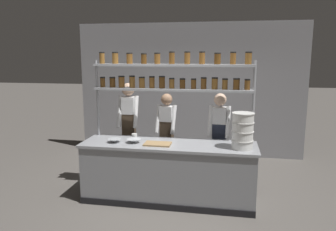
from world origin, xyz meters
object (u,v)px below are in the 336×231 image
object	(u,v)px
chef_left	(129,124)
cutting_board	(158,144)
prep_bowl_center_front	(134,141)
spice_shelf_unit	(172,80)
serving_cup_front	(134,136)
chef_center	(167,132)
container_stack	(243,131)
prep_bowl_near_left	(114,141)
chef_right	(219,135)

from	to	relation	value
chef_left	cutting_board	world-z (taller)	chef_left
prep_bowl_center_front	spice_shelf_unit	bearing A→B (deg)	36.13
spice_shelf_unit	serving_cup_front	distance (m)	1.09
chef_center	cutting_board	world-z (taller)	chef_center
spice_shelf_unit	chef_left	size ratio (longest dim) A/B	1.44
chef_center	container_stack	size ratio (longest dim) A/B	3.02
spice_shelf_unit	prep_bowl_near_left	bearing A→B (deg)	-153.07
container_stack	prep_bowl_center_front	size ratio (longest dim) A/B	2.38
chef_left	prep_bowl_near_left	world-z (taller)	chef_left
cutting_board	prep_bowl_center_front	size ratio (longest dim) A/B	1.81
cutting_board	chef_center	bearing A→B (deg)	92.29
cutting_board	spice_shelf_unit	bearing A→B (deg)	71.26
cutting_board	prep_bowl_center_front	bearing A→B (deg)	173.30
chef_left	prep_bowl_center_front	bearing A→B (deg)	-71.29
spice_shelf_unit	serving_cup_front	world-z (taller)	spice_shelf_unit
chef_left	chef_center	world-z (taller)	chef_left
chef_center	prep_bowl_center_front	world-z (taller)	chef_center
serving_cup_front	prep_bowl_center_front	bearing A→B (deg)	-75.81
chef_right	chef_center	bearing A→B (deg)	172.78
chef_center	serving_cup_front	size ratio (longest dim) A/B	18.18
spice_shelf_unit	prep_bowl_center_front	bearing A→B (deg)	-143.87
spice_shelf_unit	container_stack	world-z (taller)	spice_shelf_unit
chef_center	chef_right	xyz separation A→B (m)	(0.94, -0.20, 0.03)
chef_center	serving_cup_front	world-z (taller)	chef_center
chef_left	cutting_board	xyz separation A→B (m)	(0.71, -0.83, -0.10)
spice_shelf_unit	chef_right	world-z (taller)	spice_shelf_unit
container_stack	prep_bowl_near_left	distance (m)	1.94
container_stack	cutting_board	size ratio (longest dim) A/B	1.31
spice_shelf_unit	cutting_board	xyz separation A→B (m)	(-0.15, -0.43, -0.94)
cutting_board	chef_right	bearing A→B (deg)	39.39
chef_left	chef_center	distance (m)	0.69
chef_right	container_stack	xyz separation A→B (m)	(0.35, -0.73, 0.25)
prep_bowl_near_left	chef_right	bearing A→B (deg)	24.68
chef_center	chef_left	bearing A→B (deg)	-163.92
chef_left	container_stack	size ratio (longest dim) A/B	3.37
prep_bowl_near_left	prep_bowl_center_front	xyz separation A→B (m)	(0.30, 0.04, 0.00)
chef_right	chef_left	bearing A→B (deg)	-178.34
container_stack	prep_bowl_near_left	xyz separation A→B (m)	(-1.93, -0.00, -0.24)
container_stack	chef_left	bearing A→B (deg)	157.13
spice_shelf_unit	prep_bowl_center_front	world-z (taller)	spice_shelf_unit
prep_bowl_center_front	serving_cup_front	xyz separation A→B (m)	(-0.06, 0.24, 0.01)
chef_left	chef_center	xyz separation A→B (m)	(0.67, 0.11, -0.13)
cutting_board	serving_cup_front	distance (m)	0.53
container_stack	prep_bowl_center_front	world-z (taller)	container_stack
spice_shelf_unit	chef_right	bearing A→B (deg)	22.10
spice_shelf_unit	chef_left	distance (m)	1.26
chef_left	serving_cup_front	world-z (taller)	chef_left
spice_shelf_unit	container_stack	size ratio (longest dim) A/B	4.87
spice_shelf_unit	prep_bowl_center_front	xyz separation A→B (m)	(-0.53, -0.39, -0.92)
serving_cup_front	chef_center	bearing A→B (deg)	57.97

